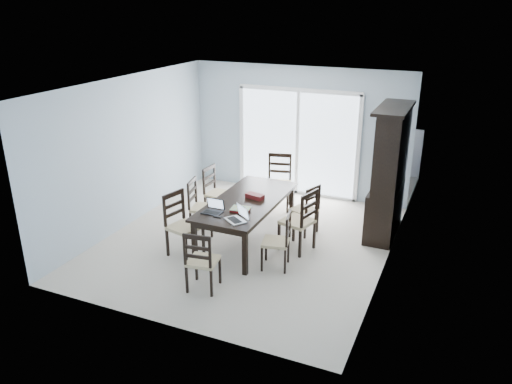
# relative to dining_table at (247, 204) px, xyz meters

# --- Properties ---
(floor) EXTENTS (5.00, 5.00, 0.00)m
(floor) POSITION_rel_dining_table_xyz_m (0.00, 0.00, -0.67)
(floor) COLOR beige
(floor) RESTS_ON ground
(ceiling) EXTENTS (5.00, 5.00, 0.00)m
(ceiling) POSITION_rel_dining_table_xyz_m (0.00, 0.00, 1.93)
(ceiling) COLOR white
(ceiling) RESTS_ON back_wall
(back_wall) EXTENTS (4.50, 0.02, 2.60)m
(back_wall) POSITION_rel_dining_table_xyz_m (0.00, 2.50, 0.63)
(back_wall) COLOR #A3B5C2
(back_wall) RESTS_ON floor
(wall_left) EXTENTS (0.02, 5.00, 2.60)m
(wall_left) POSITION_rel_dining_table_xyz_m (-2.25, 0.00, 0.63)
(wall_left) COLOR #A3B5C2
(wall_left) RESTS_ON floor
(wall_right) EXTENTS (0.02, 5.00, 2.60)m
(wall_right) POSITION_rel_dining_table_xyz_m (2.25, 0.00, 0.63)
(wall_right) COLOR #A3B5C2
(wall_right) RESTS_ON floor
(balcony) EXTENTS (4.50, 2.00, 0.10)m
(balcony) POSITION_rel_dining_table_xyz_m (0.00, 3.50, -0.72)
(balcony) COLOR gray
(balcony) RESTS_ON ground
(railing) EXTENTS (4.50, 0.06, 1.10)m
(railing) POSITION_rel_dining_table_xyz_m (0.00, 4.50, -0.12)
(railing) COLOR #99999E
(railing) RESTS_ON balcony
(dining_table) EXTENTS (1.00, 2.20, 0.75)m
(dining_table) POSITION_rel_dining_table_xyz_m (0.00, 0.00, 0.00)
(dining_table) COLOR black
(dining_table) RESTS_ON floor
(china_hutch) EXTENTS (0.50, 1.38, 2.20)m
(china_hutch) POSITION_rel_dining_table_xyz_m (2.02, 1.25, 0.40)
(china_hutch) COLOR black
(china_hutch) RESTS_ON floor
(sliding_door) EXTENTS (2.52, 0.05, 2.18)m
(sliding_door) POSITION_rel_dining_table_xyz_m (0.00, 2.48, 0.41)
(sliding_door) COLOR silver
(sliding_door) RESTS_ON floor
(chair_left_near) EXTENTS (0.54, 0.53, 1.17)m
(chair_left_near) POSITION_rel_dining_table_xyz_m (-0.79, -0.79, -0.06)
(chair_left_near) COLOR black
(chair_left_near) RESTS_ON floor
(chair_left_mid) EXTENTS (0.49, 0.48, 1.09)m
(chair_left_mid) POSITION_rel_dining_table_xyz_m (-0.92, 0.03, -0.10)
(chair_left_mid) COLOR black
(chair_left_mid) RESTS_ON floor
(chair_left_far) EXTENTS (0.45, 0.43, 1.10)m
(chair_left_far) POSITION_rel_dining_table_xyz_m (-0.99, 0.73, -0.09)
(chair_left_far) COLOR black
(chair_left_far) RESTS_ON floor
(chair_right_near) EXTENTS (0.46, 0.46, 1.02)m
(chair_right_near) POSITION_rel_dining_table_xyz_m (0.83, -0.59, -0.13)
(chair_right_near) COLOR black
(chair_right_near) RESTS_ON floor
(chair_right_mid) EXTENTS (0.57, 0.56, 1.20)m
(chair_right_mid) POSITION_rel_dining_table_xyz_m (0.94, 0.03, -0.04)
(chair_right_mid) COLOR black
(chair_right_mid) RESTS_ON floor
(chair_right_far) EXTENTS (0.50, 0.49, 1.02)m
(chair_right_far) POSITION_rel_dining_table_xyz_m (0.82, 0.68, -0.13)
(chair_right_far) COLOR black
(chair_right_far) RESTS_ON floor
(chair_end_near) EXTENTS (0.45, 0.46, 1.05)m
(chair_end_near) POSITION_rel_dining_table_xyz_m (0.06, -1.65, -0.12)
(chair_end_near) COLOR black
(chair_end_near) RESTS_ON floor
(chair_end_far) EXTENTS (0.55, 0.56, 1.20)m
(chair_end_far) POSITION_rel_dining_table_xyz_m (-0.08, 1.65, -0.04)
(chair_end_far) COLOR black
(chair_end_far) RESTS_ON floor
(laptop_dark) EXTENTS (0.30, 0.21, 0.20)m
(laptop_dark) POSITION_rel_dining_table_xyz_m (-0.26, -0.71, 0.13)
(laptop_dark) COLOR black
(laptop_dark) RESTS_ON dining_table
(laptop_silver) EXTENTS (0.39, 0.37, 0.22)m
(laptop_silver) POSITION_rel_dining_table_xyz_m (0.19, -0.83, 0.13)
(laptop_silver) COLOR silver
(laptop_silver) RESTS_ON dining_table
(book_stack) EXTENTS (0.31, 0.26, 0.05)m
(book_stack) POSITION_rel_dining_table_xyz_m (0.10, -0.46, 0.10)
(book_stack) COLOR maroon
(book_stack) RESTS_ON dining_table
(cell_phone) EXTENTS (0.12, 0.06, 0.01)m
(cell_phone) POSITION_rel_dining_table_xyz_m (-0.11, -0.82, 0.08)
(cell_phone) COLOR black
(cell_phone) RESTS_ON dining_table
(game_box) EXTENTS (0.32, 0.21, 0.07)m
(game_box) POSITION_rel_dining_table_xyz_m (0.09, 0.10, 0.11)
(game_box) COLOR #4E100F
(game_box) RESTS_ON dining_table
(hot_tub) EXTENTS (2.21, 2.01, 1.05)m
(hot_tub) POSITION_rel_dining_table_xyz_m (-0.43, 3.67, -0.14)
(hot_tub) COLOR brown
(hot_tub) RESTS_ON balcony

